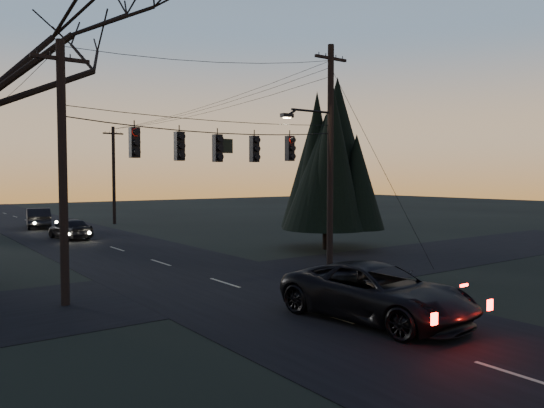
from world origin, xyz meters
TOP-DOWN VIEW (x-y plane):
  - ground_plane at (0.00, 0.00)m, footprint 160.00×160.00m
  - main_road at (0.00, 20.00)m, footprint 8.00×120.00m
  - cross_road at (0.00, 10.00)m, footprint 60.00×7.00m
  - utility_pole_right at (5.50, 10.00)m, footprint 5.00×0.30m
  - utility_pole_left at (-6.00, 10.00)m, footprint 1.80×0.30m
  - utility_pole_far_r at (5.50, 38.00)m, footprint 1.80×0.30m
  - span_signal_assembly at (-0.24, 10.00)m, footprint 11.50×0.44m
  - evergreen_right at (9.66, 14.94)m, footprint 4.96×4.96m
  - suv_near at (0.80, 2.81)m, footprint 3.33×6.12m
  - sedan_oncoming_a at (-0.81, 28.59)m, footprint 2.19×4.32m
  - sedan_oncoming_b at (-0.80, 37.81)m, footprint 2.48×5.06m

SIDE VIEW (x-z plane):
  - ground_plane at x=0.00m, z-range 0.00..0.00m
  - utility_pole_right at x=5.50m, z-range -5.00..5.00m
  - utility_pole_left at x=-6.00m, z-range -4.25..4.25m
  - utility_pole_far_r at x=5.50m, z-range -4.25..4.25m
  - cross_road at x=0.00m, z-range 0.00..0.02m
  - main_road at x=0.00m, z-range 0.00..0.02m
  - sedan_oncoming_a at x=-0.81m, z-range 0.00..1.41m
  - sedan_oncoming_b at x=-0.80m, z-range 0.00..1.60m
  - suv_near at x=0.80m, z-range 0.00..1.63m
  - evergreen_right at x=9.66m, z-range 0.60..9.28m
  - span_signal_assembly at x=-0.24m, z-range 4.55..6.06m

